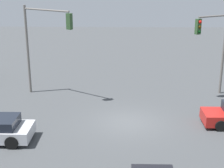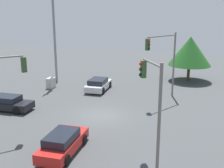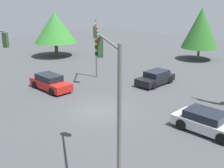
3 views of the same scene
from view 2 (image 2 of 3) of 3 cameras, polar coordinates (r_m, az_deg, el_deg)
The scene contains 9 objects.
ground_plane at distance 24.01m, azimuth -2.43°, elevation -6.39°, with size 80.00×80.00×0.00m, color #424447.
sedan_dark at distance 26.71m, azimuth -20.28°, elevation -3.66°, with size 1.90×4.15×1.31m.
sedan_silver at distance 31.21m, azimuth -2.78°, elevation -0.10°, with size 4.30×2.04×1.33m.
sedan_red at distance 18.12m, azimuth -9.92°, elevation -11.69°, with size 4.46×1.85×1.38m.
traffic_signal_main at distance 15.94m, azimuth 8.16°, elevation -2.00°, with size 2.59×1.65×6.09m.
traffic_signal_aux at distance 27.65m, azimuth 10.58°, elevation 5.89°, with size 3.81×2.51×6.55m.
utility_pole_tall at distance 34.58m, azimuth -11.65°, elevation 10.39°, with size 2.20×0.28×11.75m.
electrical_cabinet at distance 32.89m, azimuth -12.30°, elevation 0.22°, with size 1.14×0.69×1.16m, color #B2B2AD.
tree_right at distance 36.26m, azimuth 15.56°, elevation 6.47°, with size 5.27×5.27×5.54m.
Camera 2 is at (21.27, 6.98, 8.69)m, focal length 45.00 mm.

